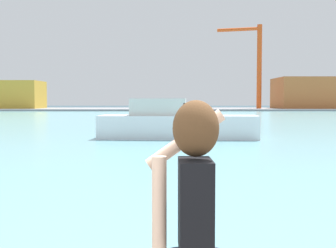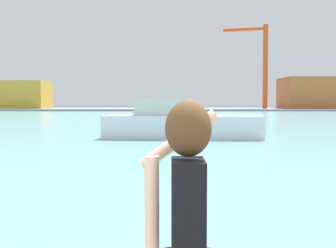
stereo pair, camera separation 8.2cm
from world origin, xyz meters
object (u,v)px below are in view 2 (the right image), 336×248
warehouse_right (317,93)px  port_crane (261,59)px  person_photographer (186,211)px  boat_moored (180,124)px  warehouse_left (11,95)px

warehouse_right → port_crane: bearing=-167.2°
person_photographer → boat_moored: size_ratio=0.19×
warehouse_left → boat_moored: bearing=-63.0°
person_photographer → warehouse_right: (30.14, 91.61, 2.06)m
person_photographer → warehouse_left: bearing=19.9°
boat_moored → port_crane: port_crane is taller
boat_moored → warehouse_right: size_ratio=0.63×
warehouse_right → person_photographer: bearing=-108.2°
warehouse_left → port_crane: size_ratio=0.90×
person_photographer → warehouse_right: bearing=-19.2°
person_photographer → port_crane: 91.00m
person_photographer → warehouse_left: size_ratio=0.11×
person_photographer → warehouse_left: (-34.64, 90.75, 1.70)m
boat_moored → port_crane: size_ratio=0.53×
port_crane → warehouse_left: bearing=177.9°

